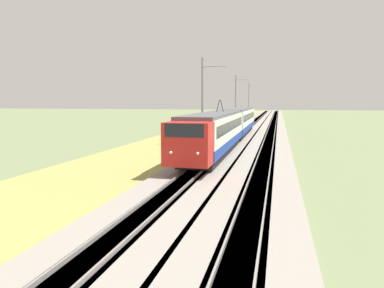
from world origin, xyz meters
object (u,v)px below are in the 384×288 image
Objects in this scene: passenger_train at (229,124)px; catenary_mast_mid at (203,102)px; catenary_mast_far at (236,100)px; catenary_mast_distant at (249,100)px.

catenary_mast_mid is at bearing -47.48° from passenger_train.
passenger_train is at bearing -175.02° from catenary_mast_far.
catenary_mast_far reaches higher than passenger_train.
catenary_mast_far is (28.11, 2.45, 2.59)m from passenger_train.
catenary_mast_far is (30.36, 0.00, 0.15)m from catenary_mast_mid.
passenger_train is 28.33m from catenary_mast_far.
catenary_mast_mid reaches higher than passenger_train.
passenger_train is 4.12× the size of catenary_mast_distant.
catenary_mast_far is at bearing -180.00° from catenary_mast_distant.
catenary_mast_far is at bearing -175.02° from passenger_train.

